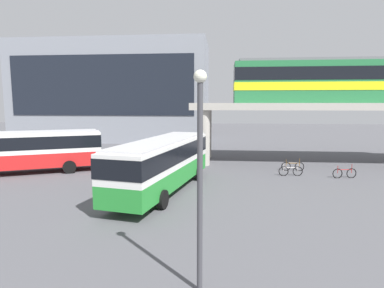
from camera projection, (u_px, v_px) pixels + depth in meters
The scene contains 10 objects.
ground_plane at pixel (160, 169), 26.75m from camera, with size 120.00×120.00×0.00m, color #515156.
station_building at pixel (114, 92), 47.73m from camera, with size 27.42×10.81×14.05m.
elevated_platform at pixel (363, 112), 28.60m from camera, with size 30.42×5.83×5.41m.
train at pixel (348, 80), 28.38m from camera, with size 19.95×2.96×3.84m.
bus_main at pixel (163, 160), 19.64m from camera, with size 4.72×11.33×3.22m.
bus_secondary at pixel (26, 148), 24.87m from camera, with size 11.07×7.02×3.22m.
bicycle_red at pixel (345, 173), 23.38m from camera, with size 1.78×0.35×1.04m.
bicycle_silver at pixel (291, 171), 24.12m from camera, with size 1.79×0.19×1.04m.
bicycle_brown at pixel (293, 166), 25.91m from camera, with size 1.79×0.08×1.04m.
lamp_post at pixel (200, 165), 8.91m from camera, with size 0.36×0.36×6.29m.
Camera 1 is at (5.12, -15.92, 5.41)m, focal length 30.23 mm.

